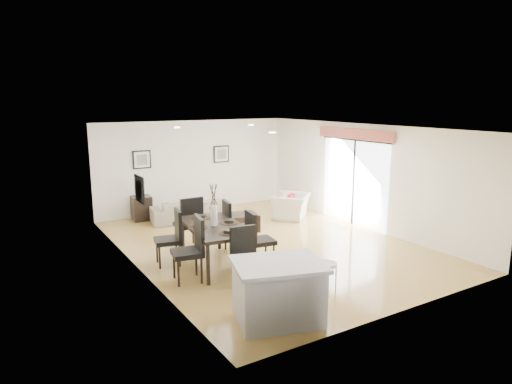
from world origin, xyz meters
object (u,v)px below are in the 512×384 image
dining_chair_foot (190,220)px  sofa (190,210)px  dining_chair_wfar (172,234)px  coffee_table (236,223)px  dining_chair_wnear (193,245)px  dining_chair_efar (232,223)px  armchair (292,206)px  kitchen_island (278,291)px  dining_chair_head (245,253)px  side_table (142,208)px  dining_chair_enear (256,236)px  bar_stool (326,269)px  dining_table (214,229)px

dining_chair_foot → sofa: bearing=-114.0°
dining_chair_wfar → coffee_table: bearing=133.9°
dining_chair_wnear → dining_chair_efar: bearing=137.4°
sofa → armchair: (2.58, -1.22, 0.04)m
coffee_table → dining_chair_wfar: bearing=-137.3°
dining_chair_wfar → dining_chair_efar: bearing=103.5°
dining_chair_foot → kitchen_island: 3.90m
dining_chair_head → side_table: bearing=98.2°
dining_chair_enear → kitchen_island: size_ratio=0.71×
dining_chair_enear → dining_chair_efar: size_ratio=0.97×
dining_chair_efar → coffee_table: 1.65m
armchair → dining_chair_wnear: 5.03m
coffee_table → kitchen_island: (-1.77, -4.54, 0.25)m
sofa → side_table: size_ratio=3.09×
dining_chair_enear → coffee_table: (0.83, 2.37, -0.41)m
dining_chair_wfar → dining_chair_enear: dining_chair_wfar is taller
side_table → bar_stool: 6.94m
dining_chair_head → bar_stool: dining_chair_head is taller
sofa → dining_table: bearing=84.0°
dining_chair_foot → side_table: bearing=-87.6°
side_table → dining_chair_head: bearing=-88.1°
dining_chair_wnear → side_table: (0.53, 4.74, -0.34)m
dining_chair_enear → coffee_table: dining_chair_enear is taller
dining_chair_wfar → coffee_table: dining_chair_wfar is taller
sofa → bar_stool: size_ratio=2.79×
dining_chair_enear → side_table: (-0.87, 4.70, -0.29)m
dining_chair_enear → dining_chair_head: size_ratio=1.03×
dining_chair_wfar → dining_chair_head: (0.71, -1.72, -0.03)m
dining_chair_wnear → dining_chair_wfar: bearing=-168.9°
dining_chair_efar → dining_chair_foot: 1.00m
dining_table → kitchen_island: (-0.24, -2.66, -0.27)m
dining_chair_wnear → side_table: dining_chair_wnear is taller
dining_chair_head → dining_chair_foot: dining_chair_foot is taller
coffee_table → side_table: size_ratio=1.63×
sofa → dining_chair_efar: size_ratio=1.81×
dining_chair_wnear → dining_chair_foot: bearing=169.0°
armchair → coffee_table: bearing=-32.6°
armchair → dining_chair_head: dining_chair_head is taller
dining_chair_wfar → dining_chair_head: 1.86m
dining_chair_wfar → bar_stool: 3.43m
dining_table → dining_chair_efar: (0.70, 0.52, -0.10)m
dining_chair_efar → dining_chair_foot: size_ratio=0.97×
dining_chair_head → coffee_table: dining_chair_head is taller
dining_chair_wfar → dining_chair_enear: 1.71m
dining_chair_wnear → dining_chair_foot: 1.88m
dining_chair_head → dining_chair_foot: 2.47m
bar_stool → kitchen_island: bearing=-180.0°
side_table → kitchen_island: size_ratio=0.43×
dining_chair_wfar → dining_chair_efar: size_ratio=0.98×
dining_chair_foot → coffee_table: dining_chair_foot is taller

